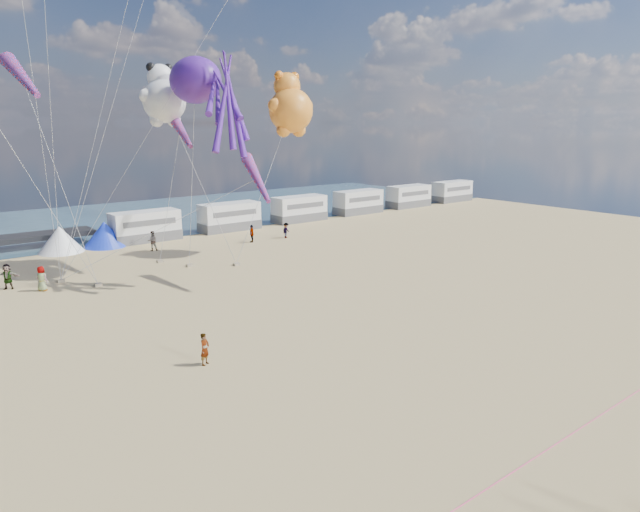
{
  "coord_description": "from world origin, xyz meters",
  "views": [
    {
      "loc": [
        -15.18,
        -14.22,
        11.46
      ],
      "look_at": [
        0.98,
        6.0,
        5.41
      ],
      "focal_mm": 32.0,
      "sensor_mm": 36.0,
      "label": 1
    }
  ],
  "objects": [
    {
      "name": "motorhome_3",
      "position": [
        34.5,
        40.0,
        1.5
      ],
      "size": [
        6.6,
        2.5,
        3.0
      ],
      "primitive_type": "cube",
      "color": "silver",
      "rests_on": "ground"
    },
    {
      "name": "motorhome_1",
      "position": [
        15.5,
        40.0,
        1.5
      ],
      "size": [
        6.6,
        2.5,
        3.0
      ],
      "primitive_type": "cube",
      "color": "silver",
      "rests_on": "ground"
    },
    {
      "name": "kite_octopus_purple",
      "position": [
        5.13,
        26.05,
        14.57
      ],
      "size": [
        5.43,
        8.97,
        9.56
      ],
      "primitive_type": null,
      "rotation": [
        0.0,
        0.0,
        -0.24
      ],
      "color": "#4F1D94"
    },
    {
      "name": "rope_line",
      "position": [
        0.0,
        -5.0,
        0.02
      ],
      "size": [
        34.0,
        0.03,
        0.03
      ],
      "primitive_type": "cylinder",
      "rotation": [
        0.0,
        1.57,
        0.0
      ],
      "color": "#F2338C",
      "rests_on": "ground"
    },
    {
      "name": "motorhome_4",
      "position": [
        44.0,
        40.0,
        1.5
      ],
      "size": [
        6.6,
        2.5,
        3.0
      ],
      "primitive_type": "cube",
      "color": "silver",
      "rests_on": "ground"
    },
    {
      "name": "motorhome_5",
      "position": [
        53.5,
        40.0,
        1.5
      ],
      "size": [
        6.6,
        2.5,
        3.0
      ],
      "primitive_type": "cube",
      "color": "silver",
      "rests_on": "ground"
    },
    {
      "name": "beachgoer_4",
      "position": [
        -8.21,
        29.83,
        0.91
      ],
      "size": [
        1.15,
        0.89,
        1.82
      ],
      "primitive_type": "imported",
      "rotation": [
        0.0,
        0.0,
        5.8
      ],
      "color": "#7F6659",
      "rests_on": "ground"
    },
    {
      "name": "tent_white",
      "position": [
        -2.0,
        40.0,
        1.2
      ],
      "size": [
        4.0,
        4.0,
        2.4
      ],
      "primitive_type": "cone",
      "color": "white",
      "rests_on": "ground"
    },
    {
      "name": "sandbag_b",
      "position": [
        4.7,
        27.79,
        0.11
      ],
      "size": [
        0.5,
        0.35,
        0.22
      ],
      "primitive_type": "cube",
      "color": "gray",
      "rests_on": "ground"
    },
    {
      "name": "sandbag_a",
      "position": [
        -3.04,
        26.59,
        0.11
      ],
      "size": [
        0.5,
        0.35,
        0.22
      ],
      "primitive_type": "cube",
      "color": "gray",
      "rests_on": "ground"
    },
    {
      "name": "motorhome_2",
      "position": [
        25.0,
        40.0,
        1.5
      ],
      "size": [
        6.6,
        2.5,
        3.0
      ],
      "primitive_type": "cube",
      "color": "silver",
      "rests_on": "ground"
    },
    {
      "name": "sandbag_e",
      "position": [
        -4.84,
        29.36,
        0.11
      ],
      "size": [
        0.5,
        0.35,
        0.22
      ],
      "primitive_type": "cube",
      "color": "gray",
      "rests_on": "ground"
    },
    {
      "name": "beachgoer_0",
      "position": [
        -6.43,
        27.87,
        0.88
      ],
      "size": [
        0.72,
        0.77,
        1.76
      ],
      "primitive_type": "imported",
      "rotation": [
        0.0,
        0.0,
        2.2
      ],
      "color": "#7F6659",
      "rests_on": "ground"
    },
    {
      "name": "sandbag_d",
      "position": [
        3.38,
        30.63,
        0.11
      ],
      "size": [
        0.5,
        0.35,
        0.22
      ],
      "primitive_type": "cube",
      "color": "gray",
      "rests_on": "ground"
    },
    {
      "name": "ground",
      "position": [
        0.0,
        0.0,
        0.0
      ],
      "size": [
        120.0,
        120.0,
        0.0
      ],
      "primitive_type": "plane",
      "color": "tan",
      "rests_on": "ground"
    },
    {
      "name": "beachgoer_2",
      "position": [
        17.81,
        32.59,
        0.79
      ],
      "size": [
        0.94,
        0.86,
        1.57
      ],
      "primitive_type": "imported",
      "rotation": [
        0.0,
        0.0,
        0.43
      ],
      "color": "#7F6659",
      "rests_on": "ground"
    },
    {
      "name": "motorhome_0",
      "position": [
        6.0,
        40.0,
        1.5
      ],
      "size": [
        6.6,
        2.5,
        3.0
      ],
      "primitive_type": "cube",
      "color": "silver",
      "rests_on": "ground"
    },
    {
      "name": "kite_teddy_orange",
      "position": [
        14.48,
        26.91,
        12.52
      ],
      "size": [
        5.54,
        5.34,
        6.54
      ],
      "primitive_type": null,
      "rotation": [
        0.0,
        0.0,
        0.24
      ],
      "color": "orange"
    },
    {
      "name": "windsock_mid",
      "position": [
        4.91,
        28.6,
        11.0
      ],
      "size": [
        2.02,
        6.04,
        5.96
      ],
      "primitive_type": null,
      "rotation": [
        0.0,
        0.0,
        -0.18
      ],
      "color": "red"
    },
    {
      "name": "windsock_right",
      "position": [
        6.8,
        20.48,
        7.6
      ],
      "size": [
        2.35,
        5.74,
        5.7
      ],
      "primitive_type": null,
      "rotation": [
        0.0,
        0.0,
        -0.26
      ],
      "color": "red"
    },
    {
      "name": "kite_panda",
      "position": [
        4.44,
        30.22,
        13.17
      ],
      "size": [
        5.4,
        5.28,
        5.87
      ],
      "primitive_type": null,
      "rotation": [
        0.0,
        0.0,
        0.42
      ],
      "color": "white"
    },
    {
      "name": "beachgoer_1",
      "position": [
        4.75,
        35.35,
        0.92
      ],
      "size": [
        1.04,
        0.84,
        1.85
      ],
      "primitive_type": "imported",
      "rotation": [
        0.0,
        0.0,
        2.83
      ],
      "color": "#7F6659",
      "rests_on": "ground"
    },
    {
      "name": "beachgoer_3",
      "position": [
        13.94,
        32.96,
        0.87
      ],
      "size": [
        1.23,
        1.25,
        1.73
      ],
      "primitive_type": "imported",
      "rotation": [
        0.0,
        0.0,
        3.96
      ],
      "color": "#7F6659",
      "rests_on": "ground"
    },
    {
      "name": "sandbag_c",
      "position": [
        7.88,
        25.67,
        0.11
      ],
      "size": [
        0.5,
        0.35,
        0.22
      ],
      "primitive_type": "cube",
      "color": "gray",
      "rests_on": "ground"
    },
    {
      "name": "standing_person",
      "position": [
        -3.42,
        9.43,
        0.8
      ],
      "size": [
        0.7,
        0.62,
        1.6
      ],
      "primitive_type": "imported",
      "rotation": [
        0.0,
        0.0,
        0.5
      ],
      "color": "tan",
      "rests_on": "ground"
    },
    {
      "name": "windsock_left",
      "position": [
        -6.04,
        28.84,
        14.47
      ],
      "size": [
        1.12,
        7.87,
        7.86
      ],
      "primitive_type": null,
      "rotation": [
        0.0,
        0.0,
        -0.0
      ],
      "color": "red"
    },
    {
      "name": "tent_blue",
      "position": [
        2.0,
        40.0,
        1.2
      ],
      "size": [
        4.0,
        4.0,
        2.4
      ],
      "primitive_type": "cone",
      "color": "#1933CC",
      "rests_on": "ground"
    },
    {
      "name": "water",
      "position": [
        0.0,
        55.0,
        0.02
      ],
      "size": [
        120.0,
        120.0,
        0.0
      ],
      "primitive_type": "plane",
      "color": "#335162",
      "rests_on": "ground"
    }
  ]
}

